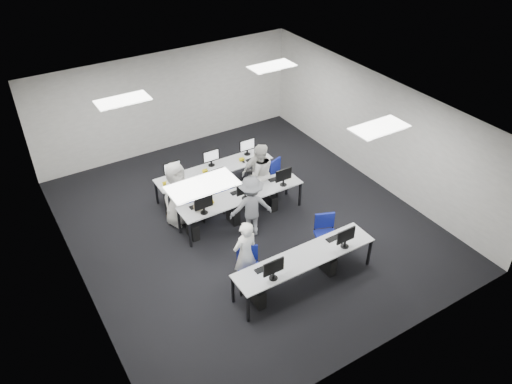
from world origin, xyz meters
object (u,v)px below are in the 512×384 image
desk_mid (242,196)px  student_0 (245,254)px  photographer (251,206)px  student_3 (258,172)px  student_1 (260,173)px  chair_7 (268,179)px  chair_2 (191,210)px  desk_front (305,258)px  chair_5 (185,203)px  chair_4 (268,185)px  chair_3 (225,197)px  chair_6 (224,193)px  chair_1 (325,242)px  student_2 (177,194)px  chair_0 (249,276)px

desk_mid → student_0: bearing=-118.1°
student_0 → photographer: size_ratio=1.02×
student_3 → student_1: bearing=-94.3°
chair_7 → chair_2: bearing=163.4°
student_0 → desk_front: bearing=142.5°
desk_mid → chair_5: (-1.10, 0.94, -0.38)m
chair_4 → desk_mid: bearing=-131.7°
chair_3 → chair_6: (0.06, 0.17, -0.00)m
chair_1 → chair_3: size_ratio=1.07×
desk_mid → chair_1: size_ratio=3.30×
chair_3 → student_2: (-1.27, 0.01, 0.56)m
desk_mid → chair_7: 1.53m
chair_4 → photographer: size_ratio=0.56×
desk_front → chair_2: size_ratio=3.31×
desk_front → chair_1: 1.17m
desk_front → chair_5: bearing=107.2°
chair_3 → student_1: (0.95, -0.17, 0.52)m
chair_2 → chair_4: (2.25, -0.01, -0.03)m
photographer → student_2: bearing=-28.2°
chair_1 → student_1: size_ratio=0.60×
chair_1 → chair_3: bearing=133.3°
chair_2 → chair_5: bearing=90.6°
chair_4 → student_3: bearing=-172.7°
chair_6 → student_1: size_ratio=0.56×
desk_mid → chair_7: chair_7 is taller
student_2 → student_3: (2.24, -0.03, -0.10)m
chair_6 → student_0: student_0 is taller
desk_front → chair_5: size_ratio=3.33×
chair_6 → photographer: (-0.04, -1.45, 0.50)m
chair_7 → chair_5: bearing=154.7°
chair_2 → chair_7: (2.37, 0.18, 0.00)m
student_0 → chair_5: bearing=-94.7°
chair_0 → student_3: 3.38m
chair_2 → photographer: 1.63m
desk_front → chair_1: size_ratio=3.30×
chair_0 → chair_7: (2.32, 2.86, 0.01)m
photographer → student_1: bearing=-113.3°
chair_1 → chair_7: bearing=105.9°
chair_2 → chair_5: chair_2 is taller
student_0 → student_3: student_0 is taller
photographer → chair_1: bearing=142.4°
chair_3 → student_3: size_ratio=0.60×
desk_mid → student_3: (0.86, 0.65, 0.07)m
chair_2 → chair_4: 2.25m
chair_4 → student_0: (-2.20, -2.53, 0.52)m
chair_0 → chair_5: chair_5 is taller
desk_front → photographer: bearing=92.6°
chair_0 → student_1: (1.88, 2.60, 0.51)m
chair_3 → chair_5: (-0.99, 0.27, 0.02)m
desk_front → chair_7: bearing=69.4°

